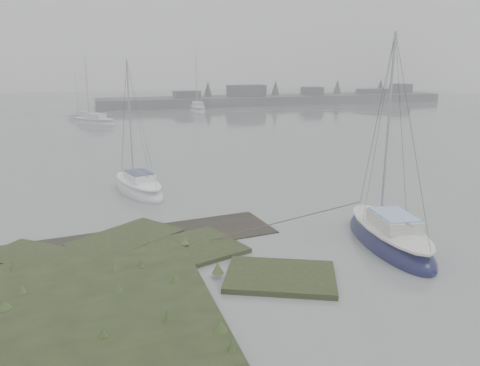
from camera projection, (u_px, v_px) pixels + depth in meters
name	position (u px, v px, depth m)	size (l,w,h in m)	color
ground	(148.00, 139.00, 43.10)	(160.00, 160.00, 0.00)	slate
far_shoreline	(282.00, 99.00, 80.26)	(60.00, 8.00, 4.15)	#4C4F51
sailboat_main	(389.00, 238.00, 17.96)	(2.90, 6.29, 8.54)	#0D0F35
sailboat_white	(139.00, 188.00, 25.25)	(3.10, 5.62, 7.54)	silver
sailboat_far_a	(95.00, 122.00, 52.99)	(5.51, 5.47, 8.25)	#B1B5BB
sailboat_far_b	(198.00, 110.00, 66.97)	(2.87, 6.73, 9.21)	silver
sailboat_far_c	(82.00, 117.00, 58.68)	(4.29, 3.56, 6.00)	silver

